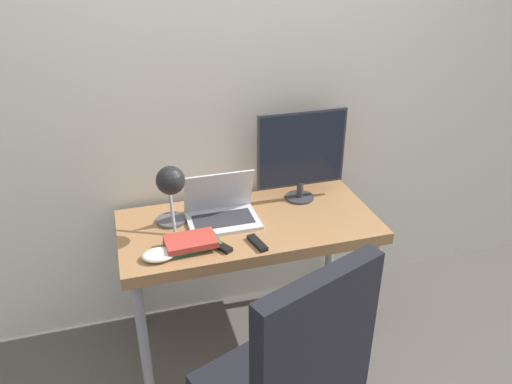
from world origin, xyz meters
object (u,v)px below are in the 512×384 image
at_px(laptop, 222,211).
at_px(monitor, 301,152).
at_px(desk_lamp, 171,186).
at_px(game_controller, 159,255).
at_px(book_stack, 192,243).
at_px(office_chair, 292,378).

distance_m(laptop, monitor, 0.53).
distance_m(monitor, desk_lamp, 0.73).
xyz_separation_m(desk_lamp, game_controller, (-0.10, -0.20, -0.23)).
relative_size(book_stack, game_controller, 1.74).
xyz_separation_m(desk_lamp, office_chair, (0.29, -0.88, -0.40)).
height_order(office_chair, book_stack, office_chair).
bearing_deg(laptop, office_chair, -87.28).
bearing_deg(book_stack, desk_lamp, 110.92).
xyz_separation_m(monitor, game_controller, (-0.81, -0.36, -0.25)).
bearing_deg(monitor, game_controller, -155.88).
bearing_deg(laptop, game_controller, -143.84).
height_order(laptop, desk_lamp, desk_lamp).
height_order(book_stack, game_controller, book_stack).
height_order(laptop, monitor, monitor).
bearing_deg(office_chair, laptop, 92.72).
relative_size(monitor, desk_lamp, 1.38).
relative_size(laptop, desk_lamp, 0.98).
relative_size(monitor, office_chair, 0.44).
bearing_deg(book_stack, office_chair, -72.05).
height_order(laptop, office_chair, office_chair).
bearing_deg(game_controller, monitor, 24.12).
bearing_deg(laptop, desk_lamp, -167.12).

